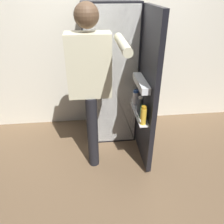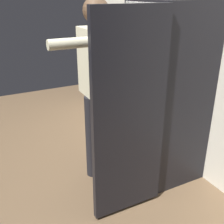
% 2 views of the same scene
% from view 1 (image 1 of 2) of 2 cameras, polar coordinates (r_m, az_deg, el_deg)
% --- Properties ---
extents(ground_plane, '(6.41, 6.41, 0.00)m').
position_cam_1_polar(ground_plane, '(2.87, 0.60, -10.68)').
color(ground_plane, brown).
extents(kitchen_wall, '(4.40, 0.10, 2.42)m').
position_cam_1_polar(kitchen_wall, '(3.16, -1.32, 17.89)').
color(kitchen_wall, silver).
rests_on(kitchen_wall, ground_plane).
extents(refrigerator, '(0.69, 1.24, 1.72)m').
position_cam_1_polar(refrigerator, '(2.86, 0.06, 9.36)').
color(refrigerator, black).
rests_on(refrigerator, ground_plane).
extents(person, '(0.55, 0.76, 1.75)m').
position_cam_1_polar(person, '(2.25, -5.46, 8.74)').
color(person, black).
rests_on(person, ground_plane).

